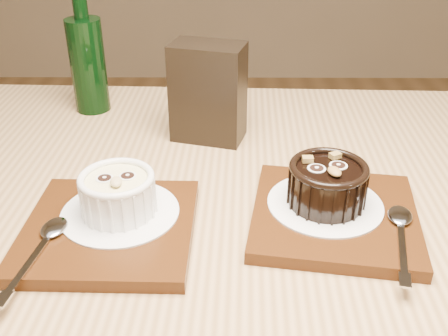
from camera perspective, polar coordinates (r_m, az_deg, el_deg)
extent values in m
cube|color=olive|center=(0.61, -0.12, -6.77)|extent=(1.23, 0.84, 0.04)
cube|color=#41200A|center=(0.58, -12.36, -6.50)|extent=(0.18, 0.18, 0.01)
cylinder|color=white|center=(0.59, -11.23, -4.73)|extent=(0.13, 0.13, 0.00)
cylinder|color=white|center=(0.58, -11.44, -3.00)|extent=(0.08, 0.08, 0.04)
cylinder|color=#E9DD8E|center=(0.57, -11.63, -1.36)|extent=(0.07, 0.07, 0.00)
torus|color=white|center=(0.57, -11.66, -1.06)|extent=(0.08, 0.08, 0.01)
cylinder|color=black|center=(0.57, -12.88, -1.04)|extent=(0.02, 0.02, 0.00)
cylinder|color=black|center=(0.57, -10.46, -0.80)|extent=(0.02, 0.02, 0.00)
ellipsoid|color=tan|center=(0.56, -11.66, -1.47)|extent=(0.02, 0.02, 0.01)
cube|color=#41200A|center=(0.60, 11.91, -5.13)|extent=(0.21, 0.21, 0.01)
cylinder|color=white|center=(0.60, 10.93, -3.82)|extent=(0.13, 0.13, 0.00)
cylinder|color=black|center=(0.59, 11.14, -1.99)|extent=(0.08, 0.08, 0.04)
cylinder|color=black|center=(0.58, 11.34, -0.26)|extent=(0.07, 0.07, 0.00)
torus|color=black|center=(0.58, 11.37, 0.03)|extent=(0.09, 0.09, 0.01)
cylinder|color=black|center=(0.58, 10.06, 0.01)|extent=(0.02, 0.02, 0.00)
cylinder|color=black|center=(0.59, 12.35, 0.34)|extent=(0.02, 0.02, 0.00)
ellipsoid|color=olive|center=(0.57, 11.94, -0.38)|extent=(0.02, 0.02, 0.01)
cube|color=brown|center=(0.59, 9.10, 0.95)|extent=(0.01, 0.01, 0.01)
cube|color=brown|center=(0.60, 12.01, 1.34)|extent=(0.02, 0.01, 0.01)
cube|color=black|center=(0.75, -1.73, 8.20)|extent=(0.11, 0.08, 0.14)
cylinder|color=black|center=(0.87, -14.57, 10.71)|extent=(0.06, 0.06, 0.15)
cylinder|color=black|center=(0.84, -15.45, 17.05)|extent=(0.02, 0.02, 0.05)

